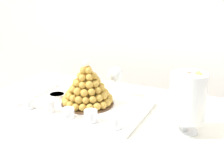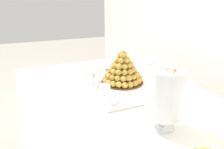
% 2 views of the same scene
% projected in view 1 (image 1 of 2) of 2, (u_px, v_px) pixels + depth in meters
% --- Properties ---
extents(buffet_table, '(1.65, 1.03, 0.73)m').
position_uv_depth(buffet_table, '(124.00, 140.00, 1.29)').
color(buffet_table, brown).
rests_on(buffet_table, ground_plane).
extents(serving_tray, '(0.62, 0.40, 0.02)m').
position_uv_depth(serving_tray, '(84.00, 107.00, 1.42)').
color(serving_tray, white).
rests_on(serving_tray, buffet_table).
extents(croquembouche, '(0.27, 0.27, 0.23)m').
position_uv_depth(croquembouche, '(87.00, 88.00, 1.43)').
color(croquembouche, '#4C331E').
rests_on(croquembouche, serving_tray).
extents(dessert_cup_left, '(0.06, 0.06, 0.05)m').
position_uv_depth(dessert_cup_left, '(29.00, 103.00, 1.40)').
color(dessert_cup_left, silver).
rests_on(dessert_cup_left, serving_tray).
extents(dessert_cup_mid_left, '(0.05, 0.05, 0.06)m').
position_uv_depth(dessert_cup_mid_left, '(49.00, 107.00, 1.35)').
color(dessert_cup_mid_left, silver).
rests_on(dessert_cup_mid_left, serving_tray).
extents(dessert_cup_centre, '(0.06, 0.06, 0.05)m').
position_uv_depth(dessert_cup_centre, '(68.00, 113.00, 1.29)').
color(dessert_cup_centre, silver).
rests_on(dessert_cup_centre, serving_tray).
extents(dessert_cup_mid_right, '(0.06, 0.06, 0.05)m').
position_uv_depth(dessert_cup_mid_right, '(91.00, 116.00, 1.26)').
color(dessert_cup_mid_right, silver).
rests_on(dessert_cup_mid_right, serving_tray).
extents(dessert_cup_right, '(0.06, 0.06, 0.05)m').
position_uv_depth(dessert_cup_right, '(115.00, 122.00, 1.20)').
color(dessert_cup_right, silver).
rests_on(dessert_cup_right, serving_tray).
extents(creme_brulee_ramekin, '(0.09, 0.09, 0.02)m').
position_uv_depth(creme_brulee_ramekin, '(57.00, 95.00, 1.54)').
color(creme_brulee_ramekin, white).
rests_on(creme_brulee_ramekin, serving_tray).
extents(macaron_goblet, '(0.15, 0.15, 0.27)m').
position_uv_depth(macaron_goblet, '(188.00, 97.00, 1.15)').
color(macaron_goblet, white).
rests_on(macaron_goblet, buffet_table).
extents(wine_glass, '(0.08, 0.08, 0.17)m').
position_uv_depth(wine_glass, '(115.00, 75.00, 1.55)').
color(wine_glass, silver).
rests_on(wine_glass, buffet_table).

